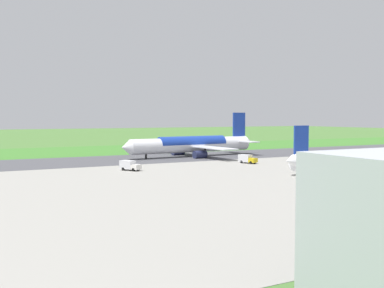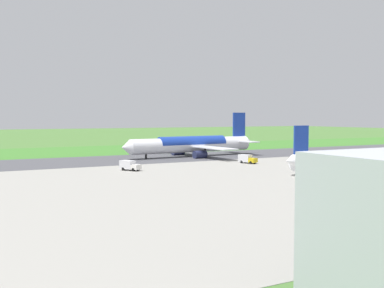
# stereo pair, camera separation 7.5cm
# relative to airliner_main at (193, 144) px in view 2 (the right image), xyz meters

# --- Properties ---
(ground_plane) EXTENTS (800.00, 800.00, 0.00)m
(ground_plane) POSITION_rel_airliner_main_xyz_m (-3.62, 0.03, -4.35)
(ground_plane) COLOR #477233
(runway_asphalt) EXTENTS (600.00, 33.70, 0.06)m
(runway_asphalt) POSITION_rel_airliner_main_xyz_m (-3.62, 0.03, -4.32)
(runway_asphalt) COLOR #47474C
(runway_asphalt) RESTS_ON ground
(apron_concrete) EXTENTS (440.00, 110.00, 0.05)m
(apron_concrete) POSITION_rel_airliner_main_xyz_m (-3.62, 57.46, -4.33)
(apron_concrete) COLOR gray
(apron_concrete) RESTS_ON ground
(grass_verge_foreground) EXTENTS (600.00, 80.00, 0.04)m
(grass_verge_foreground) POSITION_rel_airliner_main_xyz_m (-3.62, -32.73, -4.33)
(grass_verge_foreground) COLOR #3C782B
(grass_verge_foreground) RESTS_ON ground
(airliner_main) EXTENTS (54.15, 44.32, 15.88)m
(airliner_main) POSITION_rel_airliner_main_xyz_m (0.00, 0.00, 0.00)
(airliner_main) COLOR white
(airliner_main) RESTS_ON ground
(airliner_parked_mid) EXTENTS (41.44, 33.83, 12.12)m
(airliner_parked_mid) POSITION_rel_airliner_main_xyz_m (-14.85, 58.62, -1.04)
(airliner_parked_mid) COLOR white
(airliner_parked_mid) RESTS_ON ground
(service_truck_baggage) EXTENTS (4.08, 6.22, 2.65)m
(service_truck_baggage) POSITION_rel_airliner_main_xyz_m (-3.47, 28.92, -2.95)
(service_truck_baggage) COLOR gold
(service_truck_baggage) RESTS_ON ground
(service_car_followme) EXTENTS (2.27, 4.37, 1.62)m
(service_car_followme) POSITION_rel_airliner_main_xyz_m (-62.68, 28.96, -3.51)
(service_car_followme) COLOR gold
(service_car_followme) RESTS_ON ground
(service_truck_fuel) EXTENTS (4.86, 6.14, 2.65)m
(service_truck_fuel) POSITION_rel_airliner_main_xyz_m (34.59, 29.81, -2.95)
(service_truck_fuel) COLOR silver
(service_truck_fuel) RESTS_ON ground
(service_car_ops) EXTENTS (4.40, 2.36, 1.62)m
(service_car_ops) POSITION_rel_airliner_main_xyz_m (-70.42, 21.85, -3.51)
(service_car_ops) COLOR silver
(service_car_ops) RESTS_ON ground
(no_stopping_sign) EXTENTS (0.60, 0.10, 2.52)m
(no_stopping_sign) POSITION_rel_airliner_main_xyz_m (0.75, -37.69, -2.86)
(no_stopping_sign) COLOR slate
(no_stopping_sign) RESTS_ON ground
(traffic_cone_orange) EXTENTS (0.40, 0.40, 0.55)m
(traffic_cone_orange) POSITION_rel_airliner_main_xyz_m (6.43, -36.22, -4.08)
(traffic_cone_orange) COLOR orange
(traffic_cone_orange) RESTS_ON ground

